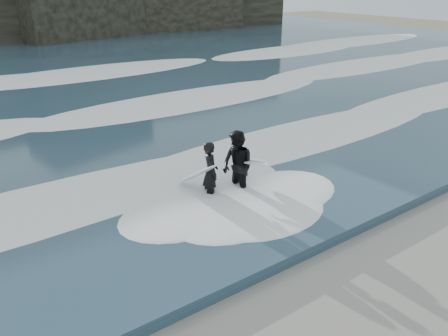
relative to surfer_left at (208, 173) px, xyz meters
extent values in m
cube|color=#274053|center=(-0.39, 22.39, -0.75)|extent=(90.00, 52.00, 0.30)
ellipsoid|color=white|center=(-0.39, 2.39, -0.50)|extent=(60.00, 3.20, 0.20)
ellipsoid|color=white|center=(-0.39, 9.39, -0.48)|extent=(60.00, 4.00, 0.24)
ellipsoid|color=white|center=(-0.39, 18.39, -0.45)|extent=(60.00, 4.80, 0.30)
imported|color=black|center=(0.07, -0.01, -0.01)|extent=(0.60, 0.75, 1.79)
ellipsoid|color=silver|center=(-0.33, 0.04, 0.03)|extent=(0.65, 1.73, 1.17)
imported|color=black|center=(0.76, -0.33, 0.11)|extent=(0.83, 1.03, 2.03)
ellipsoid|color=white|center=(1.18, -0.33, 0.19)|extent=(0.86, 2.06, 0.60)
camera|label=1|loc=(-6.00, -9.20, 4.94)|focal=35.00mm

